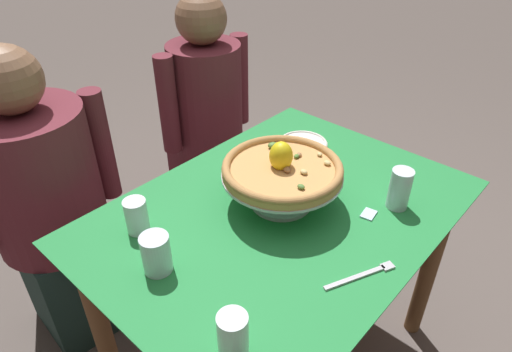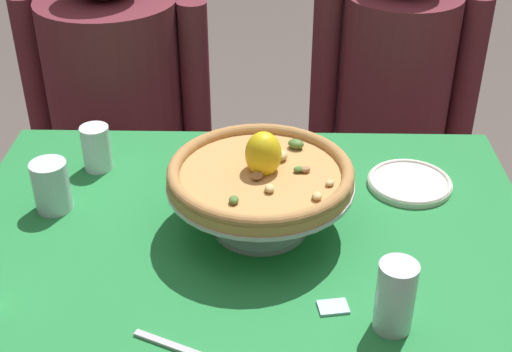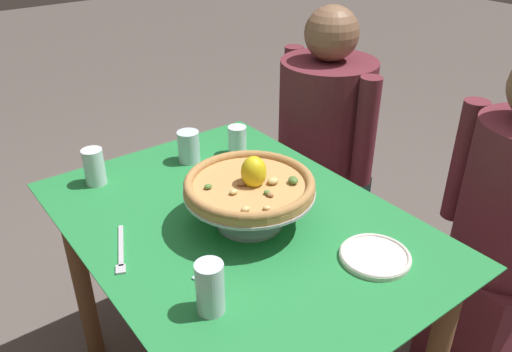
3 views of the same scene
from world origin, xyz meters
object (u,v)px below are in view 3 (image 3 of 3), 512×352
object	(u,v)px
water_glass_back_left	(237,142)
sugar_packet	(204,279)
water_glass_front_right	(210,291)
side_plate	(375,256)
diner_right	(504,240)
water_glass_side_left	(189,148)
pizza_stand	(250,201)
dinner_fork	(121,252)
pizza	(250,183)
water_glass_front_left	(95,169)
diner_left	(323,149)

from	to	relation	value
water_glass_back_left	sugar_packet	distance (m)	0.66
water_glass_front_right	water_glass_back_left	xyz separation A→B (m)	(-0.58, 0.48, -0.01)
side_plate	diner_right	distance (m)	0.60
water_glass_front_right	water_glass_side_left	bearing A→B (deg)	153.13
pizza_stand	dinner_fork	size ratio (longest dim) A/B	1.83
pizza	dinner_fork	size ratio (longest dim) A/B	1.81
water_glass_back_left	water_glass_side_left	size ratio (longest dim) A/B	0.95
water_glass_back_left	dinner_fork	size ratio (longest dim) A/B	0.52
pizza	water_glass_side_left	distance (m)	0.43
water_glass_front_right	water_glass_front_left	distance (m)	0.68
dinner_fork	water_glass_front_right	bearing A→B (deg)	13.43
pizza_stand	water_glass_back_left	size ratio (longest dim) A/B	3.50
sugar_packet	diner_right	world-z (taller)	diner_right
water_glass_back_left	pizza_stand	bearing A→B (deg)	-30.71
water_glass_back_left	sugar_packet	bearing A→B (deg)	-42.14
water_glass_side_left	diner_left	size ratio (longest dim) A/B	0.09
water_glass_back_left	side_plate	size ratio (longest dim) A/B	0.57
pizza_stand	water_glass_side_left	distance (m)	0.42
water_glass_front_left	dinner_fork	xyz separation A→B (m)	(0.37, -0.09, -0.05)
sugar_packet	diner_left	xyz separation A→B (m)	(-0.54, 0.92, -0.15)
diner_left	pizza	bearing A→B (deg)	-58.67
water_glass_side_left	dinner_fork	world-z (taller)	water_glass_side_left
water_glass_back_left	diner_right	bearing A→B (deg)	35.18
water_glass_front_right	diner_right	bearing A→B (deg)	81.41
sugar_packet	water_glass_side_left	bearing A→B (deg)	152.55
water_glass_front_right	sugar_packet	world-z (taller)	water_glass_front_right
water_glass_front_right	diner_right	xyz separation A→B (m)	(0.15, 0.99, -0.22)
dinner_fork	water_glass_front_left	bearing A→B (deg)	166.90
water_glass_side_left	water_glass_front_right	bearing A→B (deg)	-26.87
side_plate	water_glass_front_left	bearing A→B (deg)	-152.26
water_glass_front_right	water_glass_front_left	xyz separation A→B (m)	(-0.68, 0.01, -0.00)
pizza_stand	diner_right	bearing A→B (deg)	63.22
pizza_stand	water_glass_back_left	world-z (taller)	pizza_stand
water_glass_front_right	dinner_fork	size ratio (longest dim) A/B	0.66
pizza	water_glass_side_left	size ratio (longest dim) A/B	3.29
diner_right	sugar_packet	bearing A→B (deg)	-104.21
pizza_stand	water_glass_side_left	world-z (taller)	same
pizza_stand	diner_right	size ratio (longest dim) A/B	0.30
side_plate	diner_left	size ratio (longest dim) A/B	0.15
water_glass_side_left	side_plate	size ratio (longest dim) A/B	0.60
water_glass_front_left	water_glass_side_left	bearing A→B (deg)	81.63
side_plate	diner_left	world-z (taller)	diner_left
pizza_stand	diner_right	distance (m)	0.85
pizza	water_glass_front_left	size ratio (longest dim) A/B	3.01
water_glass_front_right	side_plate	size ratio (longest dim) A/B	0.71
water_glass_front_left	water_glass_back_left	bearing A→B (deg)	77.83
water_glass_front_left	diner_right	size ratio (longest dim) A/B	0.10
pizza	dinner_fork	world-z (taller)	pizza
pizza	sugar_packet	size ratio (longest dim) A/B	6.96
dinner_fork	diner_left	bearing A→B (deg)	107.74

